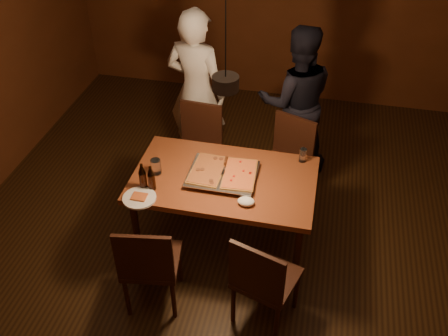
% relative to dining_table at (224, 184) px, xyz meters
% --- Properties ---
extents(room_shell, '(6.00, 6.00, 6.00)m').
position_rel_dining_table_xyz_m(room_shell, '(0.06, -0.23, 0.72)').
color(room_shell, '#37220F').
rests_on(room_shell, ground).
extents(dining_table, '(1.50, 0.90, 0.75)m').
position_rel_dining_table_xyz_m(dining_table, '(0.00, 0.00, 0.00)').
color(dining_table, brown).
rests_on(dining_table, floor).
extents(chair_far_left, '(0.45, 0.45, 0.49)m').
position_rel_dining_table_xyz_m(chair_far_left, '(-0.43, 0.77, -0.14)').
color(chair_far_left, '#38190F').
rests_on(chair_far_left, floor).
extents(chair_far_right, '(0.55, 0.55, 0.49)m').
position_rel_dining_table_xyz_m(chair_far_right, '(0.46, 0.73, -0.14)').
color(chair_far_right, '#38190F').
rests_on(chair_far_right, floor).
extents(chair_near_left, '(0.48, 0.48, 0.49)m').
position_rel_dining_table_xyz_m(chair_near_left, '(-0.39, -0.80, -0.14)').
color(chair_near_left, '#38190F').
rests_on(chair_near_left, floor).
extents(chair_near_right, '(0.53, 0.53, 0.49)m').
position_rel_dining_table_xyz_m(chair_near_right, '(0.45, -0.77, -0.14)').
color(chair_near_right, '#38190F').
rests_on(chair_near_right, floor).
extents(pizza_tray, '(0.58, 0.49, 0.05)m').
position_rel_dining_table_xyz_m(pizza_tray, '(-0.01, -0.01, 0.10)').
color(pizza_tray, silver).
rests_on(pizza_tray, dining_table).
extents(pizza_meat, '(0.28, 0.42, 0.02)m').
position_rel_dining_table_xyz_m(pizza_meat, '(-0.14, 0.00, 0.13)').
color(pizza_meat, maroon).
rests_on(pizza_meat, pizza_tray).
extents(pizza_cheese, '(0.29, 0.43, 0.02)m').
position_rel_dining_table_xyz_m(pizza_cheese, '(0.13, 0.00, 0.13)').
color(pizza_cheese, gold).
rests_on(pizza_cheese, pizza_tray).
extents(spatula, '(0.12, 0.25, 0.04)m').
position_rel_dining_table_xyz_m(spatula, '(0.00, 0.01, 0.14)').
color(spatula, silver).
rests_on(spatula, pizza_tray).
extents(beer_bottle_a, '(0.06, 0.06, 0.23)m').
position_rel_dining_table_xyz_m(beer_bottle_a, '(-0.60, -0.26, 0.19)').
color(beer_bottle_a, black).
rests_on(beer_bottle_a, dining_table).
extents(beer_bottle_b, '(0.06, 0.06, 0.22)m').
position_rel_dining_table_xyz_m(beer_bottle_b, '(-0.53, -0.26, 0.19)').
color(beer_bottle_b, black).
rests_on(beer_bottle_b, dining_table).
extents(water_glass_left, '(0.08, 0.08, 0.13)m').
position_rel_dining_table_xyz_m(water_glass_left, '(-0.56, -0.06, 0.14)').
color(water_glass_left, silver).
rests_on(water_glass_left, dining_table).
extents(water_glass_right, '(0.06, 0.06, 0.13)m').
position_rel_dining_table_xyz_m(water_glass_right, '(0.61, 0.36, 0.14)').
color(water_glass_right, silver).
rests_on(water_glass_right, dining_table).
extents(plate_slice, '(0.26, 0.26, 0.03)m').
position_rel_dining_table_xyz_m(plate_slice, '(-0.59, -0.40, 0.08)').
color(plate_slice, white).
rests_on(plate_slice, dining_table).
extents(napkin, '(0.13, 0.10, 0.06)m').
position_rel_dining_table_xyz_m(napkin, '(0.23, -0.28, 0.10)').
color(napkin, white).
rests_on(napkin, dining_table).
extents(diner_white, '(0.70, 0.53, 1.72)m').
position_rel_dining_table_xyz_m(diner_white, '(-0.53, 1.13, 0.18)').
color(diner_white, white).
rests_on(diner_white, floor).
extents(diner_dark, '(0.88, 0.76, 1.58)m').
position_rel_dining_table_xyz_m(diner_dark, '(0.45, 1.28, 0.11)').
color(diner_dark, black).
rests_on(diner_dark, floor).
extents(pendant_lamp, '(0.18, 0.18, 1.10)m').
position_rel_dining_table_xyz_m(pendant_lamp, '(0.06, -0.23, 1.08)').
color(pendant_lamp, black).
rests_on(pendant_lamp, ceiling).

